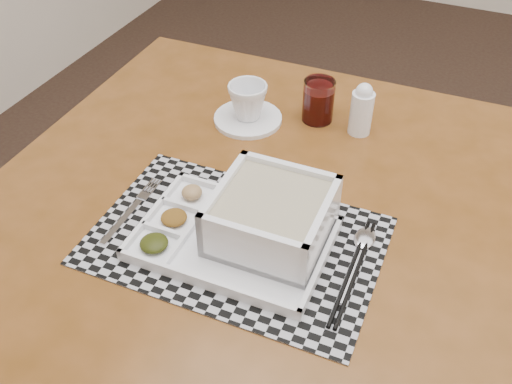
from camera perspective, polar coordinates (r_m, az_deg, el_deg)
dining_table at (r=1.12m, az=0.21°, el=-3.24°), size 1.03×1.03×0.75m
placemat at (r=0.98m, az=-2.02°, el=-4.87°), size 0.50×0.33×0.00m
serving_tray at (r=0.96m, az=0.48°, el=-3.11°), size 0.32×0.24×0.10m
fork at (r=1.06m, az=-12.21°, el=-1.63°), size 0.02×0.19×0.00m
spoon at (r=0.99m, az=10.63°, el=-5.07°), size 0.04×0.18×0.01m
chopsticks at (r=0.94m, az=9.68°, el=-7.83°), size 0.02×0.24×0.01m
saucer at (r=1.27m, az=-0.82°, el=7.35°), size 0.15×0.15×0.01m
cup at (r=1.24m, az=-0.83°, el=9.07°), size 0.09×0.09×0.08m
juice_glass at (r=1.26m, az=6.25°, el=8.91°), size 0.07×0.07×0.09m
creamer_bottle at (r=1.22m, az=10.52°, el=8.12°), size 0.05×0.05×0.12m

